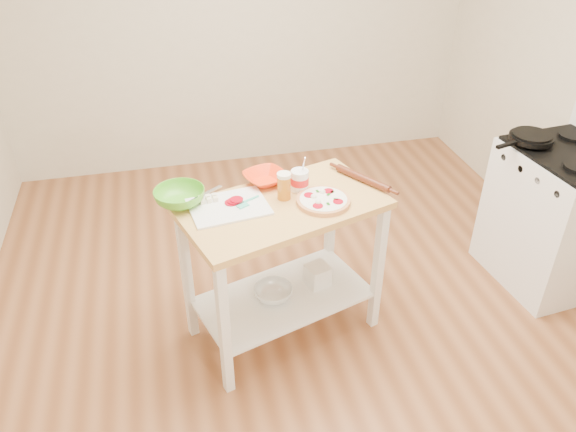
% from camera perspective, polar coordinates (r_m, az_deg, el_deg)
% --- Properties ---
extents(room_shell, '(4.04, 4.54, 2.74)m').
position_cam_1_polar(room_shell, '(2.82, 2.32, 9.85)').
color(room_shell, '#965C37').
rests_on(room_shell, ground).
extents(prep_island, '(1.20, 0.87, 0.90)m').
position_cam_1_polar(prep_island, '(3.10, -0.48, -2.77)').
color(prep_island, tan).
rests_on(prep_island, ground).
extents(gas_stove, '(0.69, 0.78, 1.11)m').
position_cam_1_polar(gas_stove, '(4.02, 25.52, -0.05)').
color(gas_stove, white).
rests_on(gas_stove, ground).
extents(skillet, '(0.42, 0.27, 0.03)m').
position_cam_1_polar(skillet, '(3.80, 23.42, 7.30)').
color(skillet, black).
rests_on(skillet, gas_stove).
extents(pizza, '(0.29, 0.29, 0.05)m').
position_cam_1_polar(pizza, '(2.97, 3.58, 1.60)').
color(pizza, '#E29C60').
rests_on(pizza, prep_island).
extents(cutting_board, '(0.44, 0.35, 0.04)m').
position_cam_1_polar(cutting_board, '(2.94, -6.12, 1.02)').
color(cutting_board, white).
rests_on(cutting_board, prep_island).
extents(spatula, '(0.13, 0.11, 0.01)m').
position_cam_1_polar(spatula, '(2.95, -4.16, 1.42)').
color(spatula, '#43CAAD').
rests_on(spatula, cutting_board).
extents(knife, '(0.23, 0.18, 0.01)m').
position_cam_1_polar(knife, '(3.01, -9.13, 1.78)').
color(knife, silver).
rests_on(knife, cutting_board).
extents(orange_bowl, '(0.29, 0.29, 0.06)m').
position_cam_1_polar(orange_bowl, '(3.14, -2.33, 3.89)').
color(orange_bowl, '#FF3C11').
rests_on(orange_bowl, prep_island).
extents(green_bowl, '(0.37, 0.37, 0.08)m').
position_cam_1_polar(green_bowl, '(2.99, -10.96, 1.93)').
color(green_bowl, '#52AF26').
rests_on(green_bowl, prep_island).
extents(beer_pint, '(0.08, 0.08, 0.15)m').
position_cam_1_polar(beer_pint, '(2.97, -0.41, 3.08)').
color(beer_pint, '#BA6715').
rests_on(beer_pint, prep_island).
extents(yogurt_tub, '(0.10, 0.10, 0.21)m').
position_cam_1_polar(yogurt_tub, '(3.05, 1.20, 3.64)').
color(yogurt_tub, white).
rests_on(yogurt_tub, prep_island).
extents(rolling_pin, '(0.23, 0.33, 0.04)m').
position_cam_1_polar(rolling_pin, '(3.18, 7.62, 3.79)').
color(rolling_pin, '#592614').
rests_on(rolling_pin, prep_island).
extents(shelf_glass_bowl, '(0.30, 0.30, 0.07)m').
position_cam_1_polar(shelf_glass_bowl, '(3.31, -1.50, -7.80)').
color(shelf_glass_bowl, silver).
rests_on(shelf_glass_bowl, prep_island).
extents(shelf_bin, '(0.16, 0.16, 0.13)m').
position_cam_1_polar(shelf_bin, '(3.39, 3.01, -6.00)').
color(shelf_bin, white).
rests_on(shelf_bin, prep_island).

